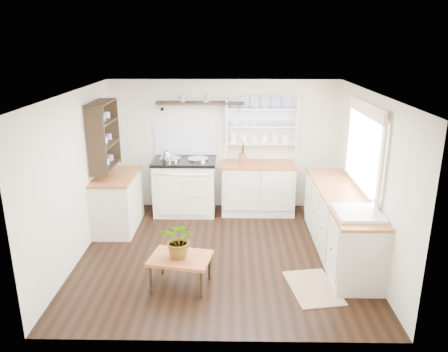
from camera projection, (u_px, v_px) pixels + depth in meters
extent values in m
cube|color=black|center=(222.00, 254.00, 6.30)|extent=(4.00, 3.80, 0.01)
cube|color=beige|center=(224.00, 145.00, 7.76)|extent=(4.00, 0.02, 2.30)
cube|color=beige|center=(369.00, 179.00, 5.92)|extent=(0.02, 3.80, 2.30)
cube|color=beige|center=(76.00, 177.00, 5.99)|extent=(0.02, 3.80, 2.30)
cube|color=white|center=(221.00, 93.00, 5.60)|extent=(4.00, 3.80, 0.01)
cube|color=white|center=(365.00, 151.00, 5.96)|extent=(0.04, 1.40, 1.00)
cube|color=white|center=(363.00, 151.00, 5.96)|extent=(0.02, 1.50, 1.10)
cube|color=#FEEACB|center=(366.00, 109.00, 5.78)|extent=(0.04, 1.55, 0.18)
cube|color=white|center=(185.00, 188.00, 7.67)|extent=(1.05, 0.68, 0.92)
cube|color=black|center=(184.00, 161.00, 7.52)|extent=(1.09, 0.72, 0.05)
cylinder|color=silver|center=(170.00, 159.00, 7.51)|extent=(0.36, 0.36, 0.03)
cylinder|color=silver|center=(198.00, 159.00, 7.51)|extent=(0.36, 0.36, 0.03)
cylinder|color=silver|center=(182.00, 175.00, 7.20)|extent=(0.94, 0.02, 0.02)
cube|color=silver|center=(258.00, 188.00, 7.68)|extent=(1.25, 0.60, 0.88)
cube|color=brown|center=(258.00, 165.00, 7.55)|extent=(1.27, 0.63, 0.04)
cube|color=silver|center=(340.00, 224.00, 6.24)|extent=(0.60, 2.40, 0.88)
cube|color=brown|center=(343.00, 195.00, 6.10)|extent=(0.62, 2.43, 0.04)
cube|color=white|center=(357.00, 222.00, 5.41)|extent=(0.55, 0.60, 0.28)
cylinder|color=silver|center=(375.00, 207.00, 5.35)|extent=(0.02, 0.02, 0.22)
cube|color=silver|center=(118.00, 202.00, 7.05)|extent=(0.60, 1.10, 0.88)
cube|color=brown|center=(116.00, 176.00, 6.92)|extent=(0.62, 1.13, 0.04)
cube|color=white|center=(261.00, 123.00, 7.61)|extent=(1.20, 0.03, 0.90)
cube|color=white|center=(261.00, 124.00, 7.53)|extent=(1.20, 0.22, 0.02)
cylinder|color=navy|center=(262.00, 108.00, 7.45)|extent=(0.20, 0.02, 0.20)
cube|color=black|center=(200.00, 103.00, 7.41)|extent=(1.50, 0.24, 0.04)
cone|color=black|center=(163.00, 108.00, 7.52)|extent=(0.06, 0.20, 0.06)
cone|color=black|center=(238.00, 109.00, 7.50)|extent=(0.06, 0.20, 0.06)
cube|color=black|center=(104.00, 135.00, 6.72)|extent=(0.28, 0.80, 1.05)
cylinder|color=brown|center=(242.00, 158.00, 7.60)|extent=(0.12, 0.12, 0.14)
cube|color=brown|center=(180.00, 258.00, 5.39)|extent=(0.82, 0.65, 0.04)
cylinder|color=black|center=(151.00, 279.00, 5.31)|extent=(0.04, 0.04, 0.36)
cylinder|color=black|center=(162.00, 262.00, 5.71)|extent=(0.04, 0.04, 0.36)
cylinder|color=black|center=(201.00, 284.00, 5.19)|extent=(0.04, 0.04, 0.36)
cylinder|color=black|center=(209.00, 267.00, 5.59)|extent=(0.04, 0.04, 0.36)
imported|color=#3F7233|center=(180.00, 239.00, 5.31)|extent=(0.52, 0.48, 0.47)
cube|color=#886D4F|center=(313.00, 288.00, 5.44)|extent=(0.68, 0.93, 0.02)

